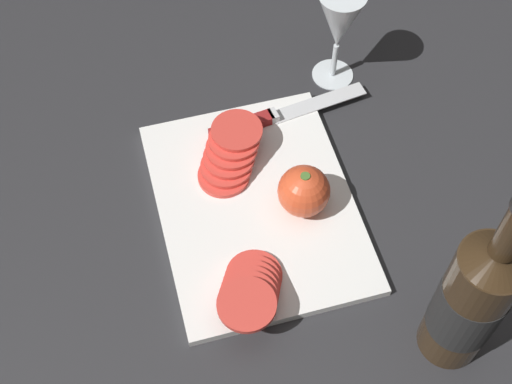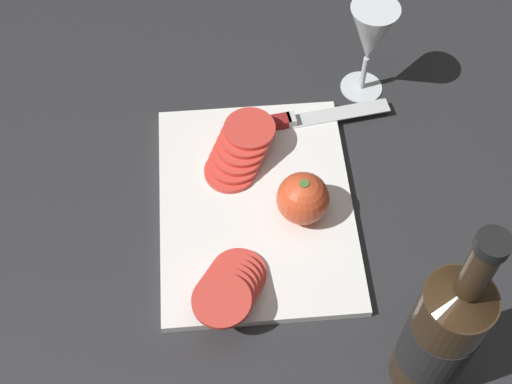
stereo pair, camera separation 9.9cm
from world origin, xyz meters
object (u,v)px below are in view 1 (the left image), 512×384
wine_bottle (471,300)px  wine_glass (339,24)px  whole_tomato (304,191)px  tomato_slice_stack_near (230,153)px  tomato_slice_stack_far (250,290)px  knife (260,121)px

wine_bottle → wine_glass: 0.47m
whole_tomato → tomato_slice_stack_near: bearing=38.4°
wine_bottle → tomato_slice_stack_near: (0.34, 0.20, -0.09)m
tomato_slice_stack_near → tomato_slice_stack_far: (-0.22, 0.03, 0.00)m
knife → tomato_slice_stack_near: tomato_slice_stack_near is taller
wine_bottle → tomato_slice_stack_far: 0.27m
knife → wine_glass: bearing=19.8°
wine_glass → knife: (-0.08, 0.14, -0.09)m
wine_bottle → knife: 0.43m
knife → tomato_slice_stack_far: (-0.28, 0.09, 0.02)m
wine_glass → tomato_slice_stack_far: (-0.35, 0.23, -0.08)m
wine_glass → tomato_slice_stack_far: bearing=146.5°
wine_glass → tomato_slice_stack_far: 0.43m
tomato_slice_stack_near → knife: bearing=-46.3°
wine_bottle → whole_tomato: (0.24, 0.12, -0.07)m
whole_tomato → knife: size_ratio=0.29×
tomato_slice_stack_far → wine_bottle: bearing=-117.4°
wine_glass → knife: size_ratio=0.65×
wine_bottle → knife: (0.40, 0.14, -0.10)m
whole_tomato → knife: whole_tomato is taller
wine_bottle → tomato_slice_stack_far: wine_bottle is taller
wine_bottle → knife: wine_bottle is taller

